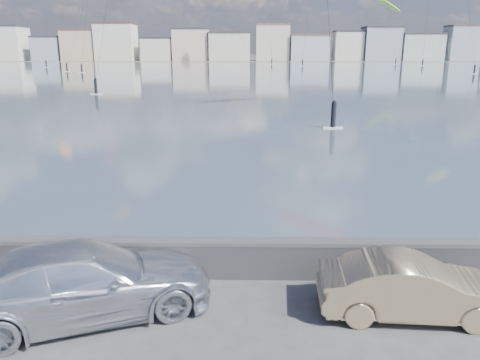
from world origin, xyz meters
name	(u,v)px	position (x,y,z in m)	size (l,w,h in m)	color
ground	(187,340)	(0.00, 0.00, 0.00)	(700.00, 700.00, 0.00)	#333335
bay_water	(242,74)	(0.00, 91.50, 0.01)	(500.00, 177.00, 0.00)	#3D525C
far_shore_strip	(245,60)	(0.00, 200.00, 0.01)	(500.00, 60.00, 0.00)	#4C473D
seawall	(200,256)	(0.00, 2.70, 0.58)	(400.00, 0.36, 1.08)	#28282B
far_buildings	(248,45)	(1.31, 186.00, 6.03)	(240.79, 13.26, 14.60)	beige
car_silver	(83,281)	(-2.33, 0.93, 0.80)	(2.25, 5.54, 1.61)	silver
car_champagne	(412,288)	(4.76, 1.02, 0.66)	(1.39, 3.98, 1.31)	tan
kitesurfer_15	(387,4)	(47.63, 158.84, 19.22)	(10.03, 12.22, 22.77)	#8CD826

